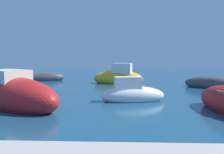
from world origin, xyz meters
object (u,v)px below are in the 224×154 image
object	(u,v)px
moored_boat_4	(17,86)
moored_boat_8	(45,78)
moored_boat_2	(118,77)
moored_boat_0	(13,95)
moored_boat_3	(211,84)
moored_boat_6	(132,94)

from	to	relation	value
moored_boat_4	moored_boat_8	size ratio (longest dim) A/B	0.89
moored_boat_8	moored_boat_2	bearing A→B (deg)	-36.06
moored_boat_0	moored_boat_4	size ratio (longest dim) A/B	1.74
moored_boat_0	moored_boat_2	distance (m)	10.75
moored_boat_4	moored_boat_8	world-z (taller)	moored_boat_4
moored_boat_2	moored_boat_3	distance (m)	7.15
moored_boat_0	moored_boat_6	distance (m)	5.55
moored_boat_8	moored_boat_6	bearing A→B (deg)	-72.12
moored_boat_4	moored_boat_6	bearing A→B (deg)	4.67
moored_boat_6	moored_boat_8	bearing A→B (deg)	117.08
moored_boat_4	moored_boat_6	xyz separation A→B (m)	(7.41, -3.54, 0.04)
moored_boat_0	moored_boat_6	size ratio (longest dim) A/B	1.71
moored_boat_2	moored_boat_8	size ratio (longest dim) A/B	1.20
moored_boat_2	moored_boat_3	world-z (taller)	moored_boat_2
moored_boat_0	moored_boat_8	size ratio (longest dim) A/B	1.56
moored_boat_6	moored_boat_4	bearing A→B (deg)	144.71
moored_boat_2	moored_boat_8	distance (m)	7.20
moored_boat_6	moored_boat_8	xyz separation A→B (m)	(-7.68, 10.25, -0.07)
moored_boat_2	moored_boat_6	world-z (taller)	moored_boat_2
moored_boat_6	moored_boat_8	world-z (taller)	moored_boat_6
moored_boat_4	moored_boat_3	bearing A→B (deg)	38.18
moored_boat_3	moored_boat_2	bearing A→B (deg)	13.04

